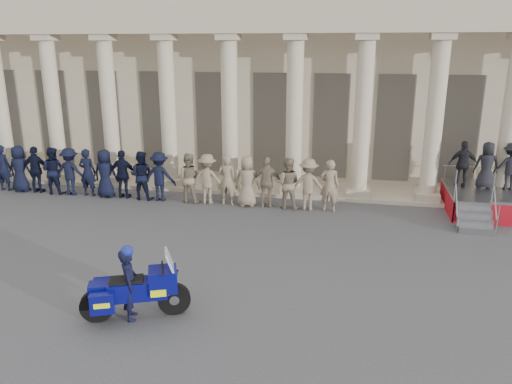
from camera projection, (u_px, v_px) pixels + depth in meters
name	position (u px, v px, depth m)	size (l,w,h in m)	color
ground	(202.00, 279.00, 13.03)	(90.00, 90.00, 0.00)	#424245
building	(287.00, 72.00, 25.59)	(40.00, 12.50, 9.00)	tan
officer_rank	(118.00, 174.00, 19.73)	(17.38, 0.73, 1.93)	black
reviewing_stand	(507.00, 176.00, 17.78)	(4.19, 4.02, 2.56)	gray
motorcycle	(136.00, 290.00, 11.02)	(2.29, 1.42, 1.55)	black
rider	(129.00, 282.00, 10.94)	(0.60, 0.71, 1.75)	black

